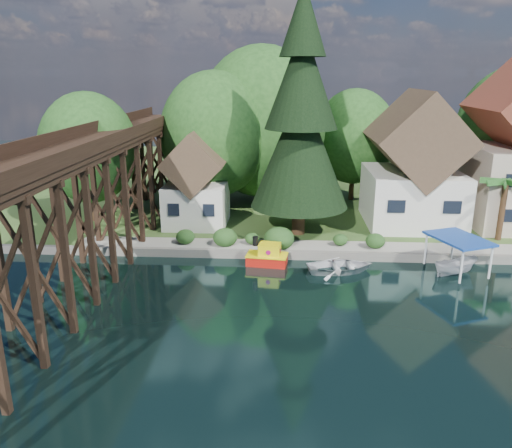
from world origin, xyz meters
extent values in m
plane|color=black|center=(0.00, 0.00, 0.00)|extent=(140.00, 140.00, 0.00)
cube|color=#315321|center=(0.00, 34.00, 0.25)|extent=(140.00, 52.00, 0.50)
cube|color=slate|center=(4.00, 8.00, 0.31)|extent=(60.00, 0.40, 0.62)
cube|color=gray|center=(6.00, 9.30, 0.53)|extent=(50.00, 2.60, 0.06)
cube|color=black|center=(-16.00, -3.20, 4.00)|extent=(4.00, 0.36, 8.00)
cube|color=black|center=(-16.00, 0.00, 4.00)|extent=(4.00, 0.36, 8.00)
cube|color=black|center=(-16.00, 3.20, 4.00)|extent=(4.00, 0.36, 8.00)
cube|color=black|center=(-16.00, 6.40, 4.00)|extent=(4.00, 0.36, 8.00)
cube|color=black|center=(-16.00, 9.60, 4.00)|extent=(4.00, 0.36, 8.00)
cube|color=black|center=(-16.00, 12.80, 4.00)|extent=(4.00, 0.36, 8.00)
cube|color=black|center=(-16.00, 16.00, 4.00)|extent=(4.00, 0.36, 8.00)
cube|color=black|center=(-16.00, 19.20, 4.00)|extent=(4.00, 0.36, 8.00)
cube|color=black|center=(-16.00, 22.40, 4.00)|extent=(4.00, 0.36, 8.00)
cube|color=black|center=(-16.00, 25.60, 4.00)|extent=(4.00, 0.36, 8.00)
cube|color=black|center=(-17.75, 6.00, 8.05)|extent=(0.35, 44.00, 0.35)
cube|color=black|center=(-14.25, 6.00, 8.05)|extent=(0.35, 44.00, 0.35)
cube|color=black|center=(-16.00, 6.00, 8.35)|extent=(4.00, 44.00, 0.30)
cube|color=black|center=(-18.00, 6.00, 8.90)|extent=(0.12, 44.00, 0.80)
cube|color=black|center=(-14.00, 6.00, 8.90)|extent=(0.12, 44.00, 0.80)
cube|color=silver|center=(7.00, 16.00, 2.75)|extent=(7.50, 8.00, 4.50)
cube|color=#4D3829|center=(7.00, 16.00, 7.70)|extent=(7.64, 8.64, 7.64)
cube|color=black|center=(4.90, 11.96, 2.98)|extent=(1.35, 0.08, 1.00)
cube|color=black|center=(9.10, 11.96, 2.98)|extent=(1.35, 0.08, 1.00)
cube|color=silver|center=(-11.00, 14.50, 2.25)|extent=(5.00, 5.00, 3.50)
cube|color=#4D3829|center=(-11.00, 14.50, 5.80)|extent=(5.09, 5.40, 5.09)
cube|color=black|center=(-12.40, 11.96, 2.43)|extent=(0.90, 0.08, 1.00)
cube|color=black|center=(-9.60, 11.96, 2.43)|extent=(0.90, 0.08, 1.00)
cylinder|color=#382314|center=(-10.00, 19.00, 2.75)|extent=(0.50, 0.50, 4.50)
ellipsoid|color=#1D4719|center=(-10.00, 19.00, 7.50)|extent=(4.40, 4.40, 5.06)
cylinder|color=#382314|center=(-6.00, 23.00, 2.98)|extent=(0.50, 0.50, 4.95)
ellipsoid|color=#1D4719|center=(-6.00, 23.00, 8.20)|extent=(5.00, 5.00, 5.75)
cylinder|color=#382314|center=(3.00, 24.00, 2.52)|extent=(0.50, 0.50, 4.05)
ellipsoid|color=#1D4719|center=(3.00, 24.00, 6.80)|extent=(4.00, 4.00, 4.60)
cylinder|color=#382314|center=(18.00, 24.00, 2.75)|extent=(0.50, 0.50, 4.50)
cylinder|color=#382314|center=(-20.00, 15.00, 2.52)|extent=(0.50, 0.50, 4.05)
ellipsoid|color=#1D4719|center=(-20.00, 15.00, 6.80)|extent=(4.00, 4.00, 4.60)
ellipsoid|color=#1B3E16|center=(-8.00, 9.20, 1.27)|extent=(1.98, 1.98, 1.53)
ellipsoid|color=#1B3E16|center=(-6.00, 9.50, 1.09)|extent=(1.54, 1.54, 1.19)
ellipsoid|color=#1B3E16|center=(-4.00, 9.00, 1.35)|extent=(2.20, 2.20, 1.70)
ellipsoid|color=#1B3E16|center=(-11.00, 9.40, 1.18)|extent=(1.76, 1.76, 1.36)
ellipsoid|color=#1B3E16|center=(0.50, 9.60, 1.09)|extent=(1.54, 1.54, 1.19)
ellipsoid|color=#1B3E16|center=(3.00, 9.30, 1.18)|extent=(1.76, 1.76, 1.36)
cylinder|color=#382314|center=(-2.54, 12.48, 2.21)|extent=(1.03, 1.03, 3.42)
cone|color=black|center=(-2.54, 12.48, 7.34)|extent=(7.52, 7.52, 9.11)
cone|color=black|center=(-2.54, 12.48, 12.46)|extent=(5.47, 5.47, 7.41)
cone|color=black|center=(-2.54, 12.48, 16.45)|extent=(3.42, 3.42, 5.13)
cylinder|color=#382314|center=(12.79, 11.91, 2.67)|extent=(0.43, 0.43, 4.33)
ellipsoid|color=#1C511B|center=(12.79, 11.91, 5.03)|extent=(3.76, 3.76, 0.98)
cube|color=red|center=(-4.80, 6.84, 0.32)|extent=(2.88, 1.79, 0.73)
cube|color=yellow|center=(-4.80, 6.84, 0.71)|extent=(2.98, 1.89, 0.09)
cube|color=yellow|center=(-4.62, 6.82, 1.09)|extent=(1.58, 1.26, 0.91)
cylinder|color=black|center=(-5.60, 6.95, 1.68)|extent=(0.40, 0.40, 0.63)
cylinder|color=#9F0C5E|center=(-4.69, 6.26, 1.09)|extent=(0.33, 0.11, 0.33)
cylinder|color=#9F0C5E|center=(-4.54, 7.38, 1.09)|extent=(0.33, 0.11, 0.33)
cylinder|color=#9F0C5E|center=(-3.90, 6.73, 1.09)|extent=(0.11, 0.33, 0.33)
imported|color=silver|center=(0.17, 5.88, 0.46)|extent=(4.97, 3.99, 0.92)
imported|color=silver|center=(7.68, 5.83, 0.62)|extent=(3.44, 2.35, 1.25)
cube|color=#1944A5|center=(7.68, 5.83, 2.50)|extent=(4.06, 4.74, 0.15)
cylinder|color=white|center=(9.39, 4.64, 1.37)|extent=(0.15, 0.15, 2.25)
cylinder|color=white|center=(8.06, 7.87, 1.37)|extent=(0.15, 0.15, 2.25)
cylinder|color=white|center=(7.31, 3.78, 1.37)|extent=(0.15, 0.15, 2.25)
cylinder|color=white|center=(5.98, 7.01, 1.37)|extent=(0.15, 0.15, 2.25)
camera|label=1|loc=(-3.55, -25.51, 12.78)|focal=35.00mm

